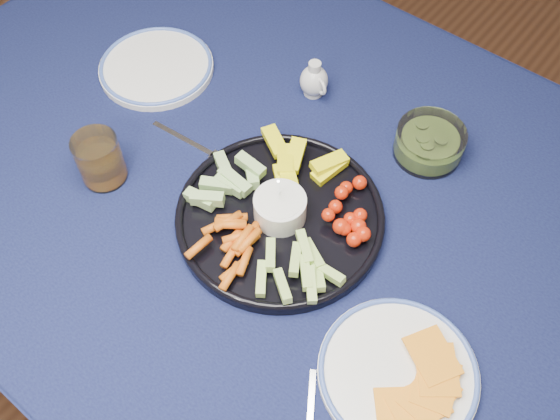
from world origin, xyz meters
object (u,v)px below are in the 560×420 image
Objects in this scene: crudite_platter at (279,214)px; side_plate_extra at (156,67)px; juice_tumbler at (100,161)px; dining_table at (303,227)px; creamer_pitcher at (314,81)px; pickle_bowl at (429,144)px; cheese_plate at (398,372)px.

side_plate_extra is (-0.41, 0.13, -0.01)m from crudite_platter.
crudite_platter reaches higher than juice_tumbler.
juice_tumbler is at bearing -149.76° from dining_table.
crudite_platter is 0.30m from creamer_pitcher.
side_plate_extra is (-0.42, 0.07, 0.10)m from dining_table.
crudite_platter is 3.75× the size of juice_tumbler.
pickle_bowl is (0.11, 0.22, 0.11)m from dining_table.
crudite_platter is 1.50× the size of cheese_plate.
dining_table is at bearing 30.24° from juice_tumbler.
dining_table is 0.37m from juice_tumbler.
side_plate_extra is at bearing -152.83° from creamer_pitcher.
side_plate_extra is at bearing 115.70° from juice_tumbler.
dining_table is 7.21× the size of cheese_plate.
creamer_pitcher is 0.42m from juice_tumbler.
creamer_pitcher is 0.33× the size of cheese_plate.
cheese_plate is at bearing -64.55° from pickle_bowl.
crudite_platter is 0.32m from cheese_plate.
juice_tumbler is at bearing -64.30° from side_plate_extra.
crudite_platter is at bearing 21.50° from juice_tumbler.
pickle_bowl is at bearing 15.91° from side_plate_extra.
juice_tumbler reaches higher than pickle_bowl.
crudite_platter reaches higher than pickle_bowl.
pickle_bowl is (0.25, 0.01, -0.01)m from creamer_pitcher.
crudite_platter is 0.43m from side_plate_extra.
creamer_pitcher reaches higher than side_plate_extra.
cheese_plate reaches higher than dining_table.
pickle_bowl reaches higher than side_plate_extra.
creamer_pitcher reaches higher than dining_table.
creamer_pitcher is (-0.13, 0.27, 0.01)m from crudite_platter.
juice_tumbler is 0.41× the size of side_plate_extra.
cheese_plate is at bearing -28.95° from dining_table.
juice_tumbler is (-0.30, -0.12, 0.02)m from crudite_platter.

